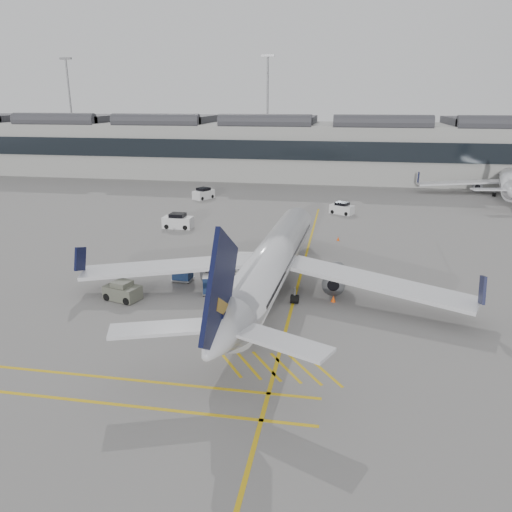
% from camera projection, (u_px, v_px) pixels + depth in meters
% --- Properties ---
extents(ground, '(220.00, 220.00, 0.00)m').
position_uv_depth(ground, '(162.00, 310.00, 39.31)').
color(ground, gray).
rests_on(ground, ground).
extents(terminal, '(200.00, 20.45, 12.40)m').
position_uv_depth(terminal, '(281.00, 147.00, 104.96)').
color(terminal, '#9E9E99').
rests_on(terminal, ground).
extents(light_masts, '(113.00, 0.60, 25.45)m').
position_uv_depth(light_masts, '(282.00, 105.00, 115.91)').
color(light_masts, slate).
rests_on(light_masts, ground).
extents(apron_markings, '(0.25, 60.00, 0.01)m').
position_uv_depth(apron_markings, '(300.00, 276.00, 47.03)').
color(apron_markings, gold).
rests_on(apron_markings, ground).
extents(airliner_main, '(32.87, 35.98, 9.56)m').
position_uv_depth(airliner_main, '(272.00, 262.00, 41.90)').
color(airliner_main, silver).
rests_on(airliner_main, ground).
extents(airliner_far, '(29.04, 32.09, 8.67)m').
position_uv_depth(airliner_far, '(509.00, 181.00, 84.58)').
color(airliner_far, silver).
rests_on(airliner_far, ground).
extents(belt_loader, '(4.76, 1.84, 1.92)m').
position_uv_depth(belt_loader, '(238.00, 272.00, 46.38)').
color(belt_loader, silver).
rests_on(belt_loader, ground).
extents(baggage_cart_a, '(1.94, 1.66, 1.89)m').
position_uv_depth(baggage_cart_a, '(247.00, 263.00, 47.47)').
color(baggage_cart_a, gray).
rests_on(baggage_cart_a, ground).
extents(baggage_cart_b, '(1.92, 1.66, 1.82)m').
position_uv_depth(baggage_cart_b, '(254.00, 265.00, 47.08)').
color(baggage_cart_b, gray).
rests_on(baggage_cart_b, ground).
extents(baggage_cart_c, '(1.86, 1.64, 1.72)m').
position_uv_depth(baggage_cart_c, '(212.00, 284.00, 42.34)').
color(baggage_cart_c, gray).
rests_on(baggage_cart_c, ground).
extents(baggage_cart_d, '(1.81, 1.52, 1.81)m').
position_uv_depth(baggage_cart_d, '(183.00, 271.00, 45.36)').
color(baggage_cart_d, gray).
rests_on(baggage_cart_d, ground).
extents(ramp_agent_a, '(0.67, 0.53, 1.59)m').
position_uv_depth(ramp_agent_a, '(248.00, 265.00, 47.58)').
color(ramp_agent_a, orange).
rests_on(ramp_agent_a, ground).
extents(ramp_agent_b, '(0.86, 0.70, 1.66)m').
position_uv_depth(ramp_agent_b, '(209.00, 271.00, 45.69)').
color(ramp_agent_b, '#DB510B').
rests_on(ramp_agent_b, ground).
extents(pushback_tug, '(3.22, 2.45, 1.60)m').
position_uv_depth(pushback_tug, '(123.00, 291.00, 41.26)').
color(pushback_tug, '#5B5D4E').
rests_on(pushback_tug, ground).
extents(safety_cone_nose, '(0.34, 0.34, 0.47)m').
position_uv_depth(safety_cone_nose, '(338.00, 239.00, 58.50)').
color(safety_cone_nose, '#F24C0A').
rests_on(safety_cone_nose, ground).
extents(safety_cone_engine, '(0.39, 0.39, 0.55)m').
position_uv_depth(safety_cone_engine, '(333.00, 299.00, 40.91)').
color(safety_cone_engine, '#F24C0A').
rests_on(safety_cone_engine, ground).
extents(service_van_left, '(3.77, 1.95, 1.92)m').
position_uv_depth(service_van_left, '(178.00, 221.00, 64.06)').
color(service_van_left, silver).
rests_on(service_van_left, ground).
extents(service_van_mid, '(3.30, 4.03, 1.86)m').
position_uv_depth(service_van_mid, '(204.00, 194.00, 82.65)').
color(service_van_mid, silver).
rests_on(service_van_mid, ground).
extents(service_van_right, '(3.72, 3.00, 1.71)m').
position_uv_depth(service_van_right, '(342.00, 209.00, 71.90)').
color(service_van_right, silver).
rests_on(service_van_right, ground).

